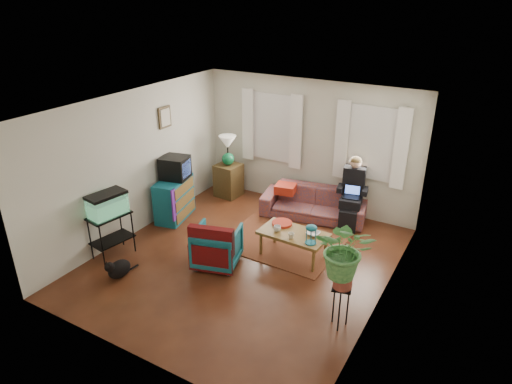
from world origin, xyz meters
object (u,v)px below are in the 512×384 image
Objects in this scene: aquarium_stand at (112,235)px; coffee_table at (293,245)px; dresser at (174,199)px; side_table at (229,180)px; plant_stand at (340,307)px; sofa at (314,199)px; armchair at (217,244)px.

coffee_table is (2.65, 1.47, -0.15)m from aquarium_stand.
dresser is at bearing 179.29° from coffee_table.
side_table is 1.12× the size of plant_stand.
dresser is 4.16m from plant_stand.
plant_stand is (1.58, -2.78, -0.08)m from sofa.
sofa is at bearing 103.21° from coffee_table.
coffee_table is at bearing -156.59° from armchair.
armchair is 0.64× the size of coffee_table.
aquarium_stand is 3.03m from coffee_table.
aquarium_stand is 1.20× the size of plant_stand.
dresser is at bearing -45.77° from armchair.
armchair is (-0.69, -2.34, -0.03)m from sofa.
armchair is at bearing -60.82° from side_table.
sofa is at bearing -122.40° from armchair.
sofa is 1.57m from coffee_table.
dresser reaches higher than armchair.
dresser is 1.25× the size of armchair.
armchair is at bearing -117.48° from sofa.
side_table is 0.93× the size of aquarium_stand.
sofa is at bearing 119.66° from plant_stand.
dresser is 1.18× the size of aquarium_stand.
aquarium_stand is (-0.35, -3.02, 0.03)m from side_table.
armchair reaches higher than plant_stand.
side_table is at bearing 93.24° from aquarium_stand.
aquarium_stand is (-0.01, -1.61, -0.02)m from dresser.
dresser is 1.42× the size of plant_stand.
armchair is 1.28m from coffee_table.
sofa is at bearing -0.62° from side_table.
armchair is 2.31m from plant_stand.
sofa is 2.72m from dresser.
side_table is 0.64× the size of coffee_table.
sofa is at bearing 18.11° from dresser.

